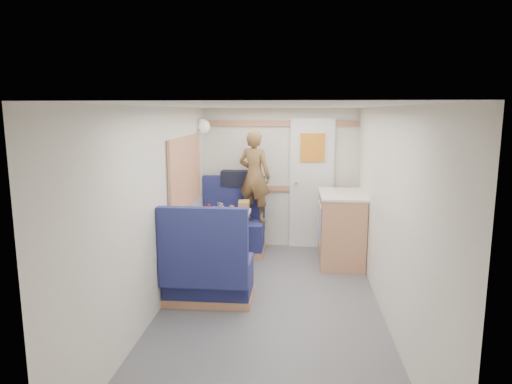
# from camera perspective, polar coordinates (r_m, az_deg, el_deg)

# --- Properties ---
(floor) EXTENTS (4.50, 4.50, 0.00)m
(floor) POSITION_cam_1_polar(r_m,az_deg,el_deg) (4.69, 1.78, -14.55)
(floor) COLOR #515156
(floor) RESTS_ON ground
(ceiling) EXTENTS (4.50, 4.50, 0.00)m
(ceiling) POSITION_cam_1_polar(r_m,az_deg,el_deg) (4.26, 1.93, 10.70)
(ceiling) COLOR silver
(ceiling) RESTS_ON wall_back
(wall_back) EXTENTS (2.20, 0.02, 2.00)m
(wall_back) POSITION_cam_1_polar(r_m,az_deg,el_deg) (6.58, 3.05, 1.73)
(wall_back) COLOR silver
(wall_back) RESTS_ON floor
(wall_left) EXTENTS (0.02, 4.50, 2.00)m
(wall_left) POSITION_cam_1_polar(r_m,az_deg,el_deg) (4.57, -12.07, -2.20)
(wall_left) COLOR silver
(wall_left) RESTS_ON floor
(wall_right) EXTENTS (0.02, 4.50, 2.00)m
(wall_right) POSITION_cam_1_polar(r_m,az_deg,el_deg) (4.44, 16.18, -2.72)
(wall_right) COLOR silver
(wall_right) RESTS_ON floor
(oak_trim_low) EXTENTS (2.15, 0.02, 0.08)m
(oak_trim_low) POSITION_cam_1_polar(r_m,az_deg,el_deg) (6.58, 3.03, 0.42)
(oak_trim_low) COLOR #B06F4F
(oak_trim_low) RESTS_ON wall_back
(oak_trim_high) EXTENTS (2.15, 0.02, 0.08)m
(oak_trim_high) POSITION_cam_1_polar(r_m,az_deg,el_deg) (6.49, 3.11, 8.53)
(oak_trim_high) COLOR #B06F4F
(oak_trim_high) RESTS_ON wall_back
(side_window) EXTENTS (0.04, 1.30, 0.72)m
(side_window) POSITION_cam_1_polar(r_m,az_deg,el_deg) (5.47, -8.86, 2.57)
(side_window) COLOR #A1AB91
(side_window) RESTS_ON wall_left
(rear_door) EXTENTS (0.62, 0.12, 1.86)m
(rear_door) POSITION_cam_1_polar(r_m,az_deg,el_deg) (6.55, 6.97, 1.39)
(rear_door) COLOR white
(rear_door) RESTS_ON wall_back
(dinette_table) EXTENTS (0.62, 0.92, 0.72)m
(dinette_table) POSITION_cam_1_polar(r_m,az_deg,el_deg) (5.51, -4.32, -4.53)
(dinette_table) COLOR white
(dinette_table) RESTS_ON floor
(bench_far) EXTENTS (0.90, 0.59, 1.05)m
(bench_far) POSITION_cam_1_polar(r_m,az_deg,el_deg) (6.40, -2.99, -4.90)
(bench_far) COLOR navy
(bench_far) RESTS_ON floor
(bench_near) EXTENTS (0.90, 0.59, 1.05)m
(bench_near) POSITION_cam_1_polar(r_m,az_deg,el_deg) (4.78, -6.02, -10.22)
(bench_near) COLOR navy
(bench_near) RESTS_ON floor
(ledge) EXTENTS (0.90, 0.14, 0.04)m
(ledge) POSITION_cam_1_polar(r_m,az_deg,el_deg) (6.53, -2.72, 0.60)
(ledge) COLOR #B06F4F
(ledge) RESTS_ON bench_far
(dome_light) EXTENTS (0.20, 0.20, 0.20)m
(dome_light) POSITION_cam_1_polar(r_m,az_deg,el_deg) (6.24, -6.71, 8.14)
(dome_light) COLOR white
(dome_light) RESTS_ON wall_left
(galley_counter) EXTENTS (0.57, 0.92, 0.92)m
(galley_counter) POSITION_cam_1_polar(r_m,az_deg,el_deg) (6.02, 10.55, -4.40)
(galley_counter) COLOR #B06F4F
(galley_counter) RESTS_ON floor
(person) EXTENTS (0.53, 0.44, 1.26)m
(person) POSITION_cam_1_polar(r_m,az_deg,el_deg) (6.23, -0.19, 2.00)
(person) COLOR brown
(person) RESTS_ON bench_far
(duffel_bag) EXTENTS (0.46, 0.23, 0.22)m
(duffel_bag) POSITION_cam_1_polar(r_m,az_deg,el_deg) (6.50, -2.32, 1.72)
(duffel_bag) COLOR black
(duffel_bag) RESTS_ON ledge
(tray) EXTENTS (0.30, 0.35, 0.02)m
(tray) POSITION_cam_1_polar(r_m,az_deg,el_deg) (5.24, -4.27, -3.48)
(tray) COLOR white
(tray) RESTS_ON dinette_table
(orange_fruit) EXTENTS (0.08, 0.08, 0.08)m
(orange_fruit) POSITION_cam_1_polar(r_m,az_deg,el_deg) (5.18, -3.14, -3.09)
(orange_fruit) COLOR orange
(orange_fruit) RESTS_ON tray
(cheese_block) EXTENTS (0.10, 0.06, 0.03)m
(cheese_block) POSITION_cam_1_polar(r_m,az_deg,el_deg) (5.10, -4.85, -3.54)
(cheese_block) COLOR #EBD387
(cheese_block) RESTS_ON tray
(wine_glass) EXTENTS (0.08, 0.08, 0.17)m
(wine_glass) POSITION_cam_1_polar(r_m,az_deg,el_deg) (5.37, -6.04, -1.91)
(wine_glass) COLOR white
(wine_glass) RESTS_ON dinette_table
(tumbler_left) EXTENTS (0.07, 0.07, 0.12)m
(tumbler_left) POSITION_cam_1_polar(r_m,az_deg,el_deg) (5.31, -5.95, -2.76)
(tumbler_left) COLOR white
(tumbler_left) RESTS_ON dinette_table
(tumbler_mid) EXTENTS (0.07, 0.07, 0.12)m
(tumbler_mid) POSITION_cam_1_polar(r_m,az_deg,el_deg) (5.67, -4.51, -1.92)
(tumbler_mid) COLOR white
(tumbler_mid) RESTS_ON dinette_table
(tumbler_right) EXTENTS (0.07, 0.07, 0.12)m
(tumbler_right) POSITION_cam_1_polar(r_m,az_deg,el_deg) (5.51, -4.38, -2.26)
(tumbler_right) COLOR white
(tumbler_right) RESTS_ON dinette_table
(beer_glass) EXTENTS (0.06, 0.06, 0.10)m
(beer_glass) POSITION_cam_1_polar(r_m,az_deg,el_deg) (5.57, -3.04, -2.21)
(beer_glass) COLOR #925515
(beer_glass) RESTS_ON dinette_table
(pepper_grinder) EXTENTS (0.03, 0.03, 0.09)m
(pepper_grinder) POSITION_cam_1_polar(r_m,az_deg,el_deg) (5.56, -3.11, -2.28)
(pepper_grinder) COLOR black
(pepper_grinder) RESTS_ON dinette_table
(salt_grinder) EXTENTS (0.03, 0.03, 0.08)m
(salt_grinder) POSITION_cam_1_polar(r_m,az_deg,el_deg) (5.60, -5.28, -2.26)
(salt_grinder) COLOR white
(salt_grinder) RESTS_ON dinette_table
(bread_loaf) EXTENTS (0.16, 0.26, 0.10)m
(bread_loaf) POSITION_cam_1_polar(r_m,az_deg,el_deg) (5.79, -1.53, -1.69)
(bread_loaf) COLOR brown
(bread_loaf) RESTS_ON dinette_table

